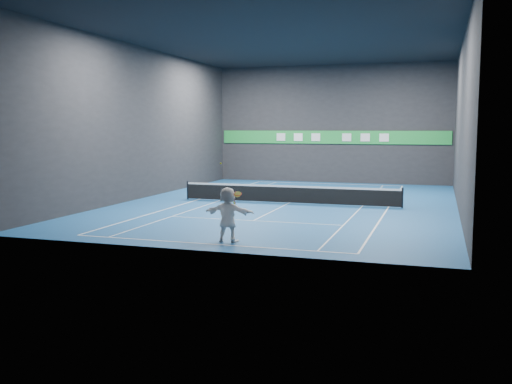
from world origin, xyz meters
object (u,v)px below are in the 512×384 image
(tennis_net, at_px, (289,194))
(tennis_ball, at_px, (221,163))
(player, at_px, (228,215))
(tennis_racket, at_px, (237,195))

(tennis_net, bearing_deg, tennis_ball, -88.36)
(player, xyz_separation_m, tennis_ball, (-0.29, 0.05, 1.88))
(player, bearing_deg, tennis_net, -87.43)
(tennis_ball, bearing_deg, tennis_net, 91.64)
(tennis_net, bearing_deg, tennis_racket, -85.11)
(player, distance_m, tennis_net, 11.31)
(player, relative_size, tennis_racket, 3.32)
(tennis_net, relative_size, tennis_racket, 20.25)
(tennis_ball, relative_size, tennis_net, 0.01)
(tennis_ball, xyz_separation_m, tennis_net, (-0.32, 11.23, -2.37))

